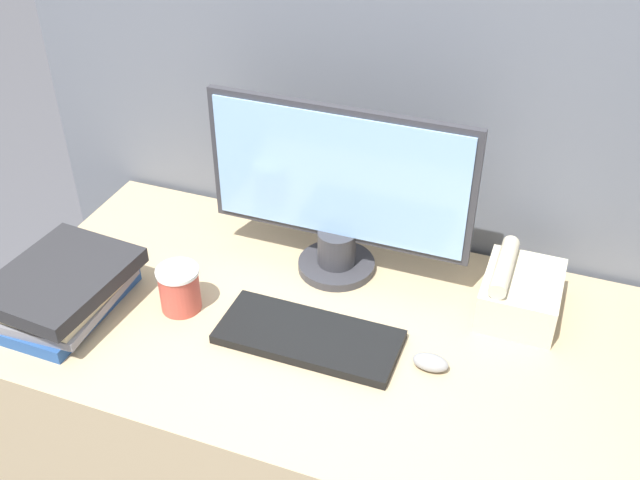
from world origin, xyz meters
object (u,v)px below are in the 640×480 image
at_px(book_stack, 65,289).
at_px(desk_telephone, 520,293).
at_px(monitor, 338,195).
at_px(mouse, 431,362).
at_px(coffee_cup, 179,289).
at_px(keyboard, 309,337).

relative_size(book_stack, desk_telephone, 1.58).
xyz_separation_m(monitor, book_stack, (-0.48, -0.33, -0.14)).
bearing_deg(book_stack, mouse, 7.38).
xyz_separation_m(coffee_cup, book_stack, (-0.22, -0.09, 0.00)).
relative_size(monitor, keyboard, 1.59).
bearing_deg(mouse, desk_telephone, 60.24).
distance_m(book_stack, desk_telephone, 0.95).
xyz_separation_m(mouse, coffee_cup, (-0.54, -0.01, 0.04)).
bearing_deg(mouse, coffee_cup, -179.01).
height_order(coffee_cup, book_stack, book_stack).
relative_size(mouse, desk_telephone, 0.36).
distance_m(monitor, coffee_cup, 0.39).
relative_size(monitor, book_stack, 1.89).
distance_m(coffee_cup, desk_telephone, 0.71).
distance_m(mouse, book_stack, 0.76).
bearing_deg(monitor, desk_telephone, -1.19).
xyz_separation_m(mouse, desk_telephone, (0.13, 0.23, 0.03)).
bearing_deg(book_stack, keyboard, 9.76).
relative_size(coffee_cup, desk_telephone, 0.51).
relative_size(keyboard, mouse, 5.19).
bearing_deg(book_stack, desk_telephone, 20.18).
xyz_separation_m(monitor, mouse, (0.27, -0.24, -0.18)).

